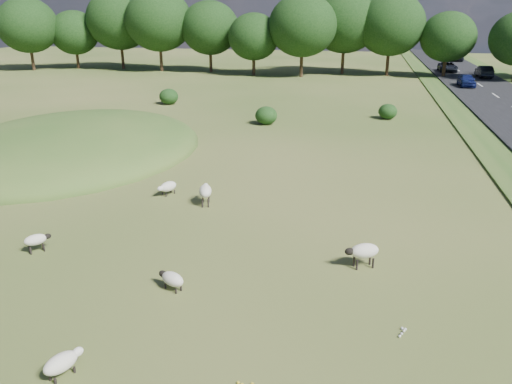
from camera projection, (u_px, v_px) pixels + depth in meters
ground at (274, 132)px, 37.74m from camera, size 160.00×160.00×0.00m
mound at (73, 150)px, 32.73m from camera, size 16.00×20.00×4.00m
treeline at (312, 26)px, 68.24m from camera, size 96.28×14.66×11.70m
shrubs at (251, 106)px, 43.77m from camera, size 22.28×8.76×1.50m
sheep_0 at (172, 279)px, 16.31m from camera, size 1.11×0.81×0.62m
sheep_1 at (205, 191)px, 23.38m from camera, size 0.85×1.39×0.96m
sheep_2 at (62, 362)px, 12.42m from camera, size 0.83×1.15×0.64m
sheep_3 at (36, 240)px, 18.82m from camera, size 0.90×0.94×0.72m
sheep_4 at (363, 251)px, 17.63m from camera, size 1.32×0.94×0.92m
sheep_5 at (168, 187)px, 24.69m from camera, size 0.88×1.21×0.68m
car_1 at (484, 71)px, 65.90m from camera, size 1.60×4.58×1.51m
car_3 at (456, 56)px, 87.31m from camera, size 2.12×5.23×1.52m
car_4 at (467, 80)px, 58.02m from camera, size 1.67×4.16×1.42m
car_7 at (448, 67)px, 71.86m from camera, size 2.32×5.03×1.40m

